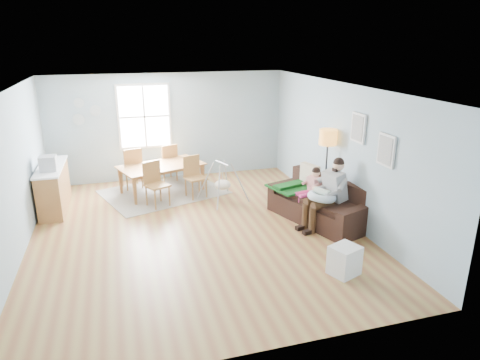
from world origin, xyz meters
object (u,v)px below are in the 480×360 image
object	(u,v)px
dining_table	(163,179)
counter	(54,187)
sofa	(320,206)
storage_cube	(344,260)
chair_nw	(132,166)
baby_swing	(223,184)
father	(328,191)
chair_sw	(155,181)
chair_se	(194,174)
toddler	(311,185)
monitor	(48,163)
floor_lamp	(328,144)
chair_ne	(168,160)

from	to	relation	value
dining_table	counter	world-z (taller)	counter
sofa	storage_cube	bearing A→B (deg)	-106.11
chair_nw	baby_swing	xyz separation A→B (m)	(1.89, -1.41, -0.19)
father	chair_sw	distance (m)	3.72
father	chair_se	world-z (taller)	father
toddler	baby_swing	distance (m)	2.08
dining_table	chair_se	distance (m)	0.84
storage_cube	chair_sw	distance (m)	4.55
father	chair_se	xyz separation A→B (m)	(-2.16, 2.40, -0.19)
sofa	dining_table	bearing A→B (deg)	138.35
toddler	chair_nw	size ratio (longest dim) A/B	0.83
father	chair_nw	world-z (taller)	father
toddler	monitor	xyz separation A→B (m)	(-5.06, 1.69, 0.39)
chair_se	baby_swing	distance (m)	0.76
toddler	floor_lamp	size ratio (longest dim) A/B	0.48
father	chair_sw	size ratio (longest dim) A/B	1.40
chair_nw	monitor	xyz separation A→B (m)	(-1.68, -1.15, 0.52)
father	counter	size ratio (longest dim) A/B	0.80
floor_lamp	chair_sw	world-z (taller)	floor_lamp
chair_nw	counter	size ratio (longest dim) A/B	0.60
chair_se	sofa	bearing A→B (deg)	-43.49
monitor	baby_swing	world-z (taller)	monitor
toddler	chair_nw	xyz separation A→B (m)	(-3.38, 2.83, -0.13)
chair_ne	dining_table	bearing A→B (deg)	-107.16
sofa	chair_se	bearing A→B (deg)	136.51
father	counter	xyz separation A→B (m)	(-5.18, 2.50, -0.25)
toddler	father	bearing A→B (deg)	-76.93
storage_cube	monitor	world-z (taller)	monitor
storage_cube	counter	world-z (taller)	counter
sofa	counter	distance (m)	5.65
chair_se	monitor	xyz separation A→B (m)	(-3.01, -0.23, 0.56)
father	chair_se	bearing A→B (deg)	132.00
father	chair_ne	world-z (taller)	father
chair_ne	counter	bearing A→B (deg)	-156.34
father	chair_ne	xyz separation A→B (m)	(-2.59, 3.63, -0.17)
sofa	father	bearing A→B (deg)	-94.65
chair_ne	toddler	bearing A→B (deg)	-51.83
father	monitor	world-z (taller)	father
sofa	floor_lamp	size ratio (longest dim) A/B	1.29
father	counter	bearing A→B (deg)	154.28
father	floor_lamp	xyz separation A→B (m)	(0.32, 0.72, 0.73)
storage_cube	baby_swing	xyz separation A→B (m)	(-1.05, 3.59, 0.17)
chair_sw	chair_ne	distance (m)	1.62
sofa	chair_sw	size ratio (longest dim) A/B	2.33
chair_se	chair_ne	xyz separation A→B (m)	(-0.43, 1.24, 0.02)
toddler	counter	size ratio (longest dim) A/B	0.50
chair_sw	counter	xyz separation A→B (m)	(-2.11, 0.41, -0.08)
sofa	father	size ratio (longest dim) A/B	1.66
monitor	baby_swing	distance (m)	3.65
chair_ne	baby_swing	world-z (taller)	chair_ne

